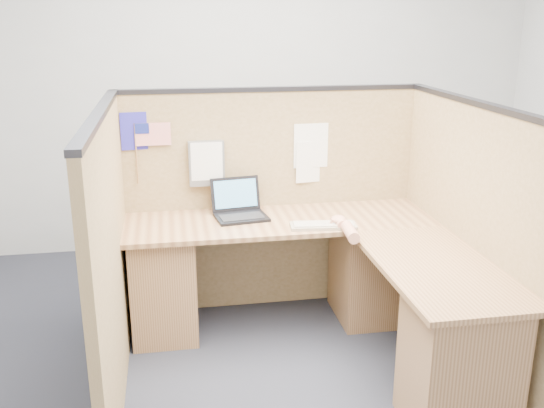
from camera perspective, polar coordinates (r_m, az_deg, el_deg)
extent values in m
plane|color=#21252F|center=(3.58, 2.75, -16.07)|extent=(5.00, 5.00, 0.00)
plane|color=#AFB2B5|center=(5.24, -2.47, 11.03)|extent=(5.00, 0.00, 5.00)
cube|color=olive|center=(4.16, -0.09, 0.23)|extent=(2.05, 0.05, 1.50)
cube|color=#232328|center=(4.00, -0.10, 10.77)|extent=(2.05, 0.06, 0.03)
cube|color=olive|center=(3.27, -14.90, -5.21)|extent=(0.05, 1.80, 1.50)
cube|color=#232328|center=(3.07, -16.00, 8.13)|extent=(0.06, 1.80, 0.03)
cube|color=olive|center=(3.66, 18.06, -3.05)|extent=(0.05, 1.80, 1.50)
cube|color=#232328|center=(3.48, 19.24, 8.86)|extent=(0.06, 1.80, 0.03)
cube|color=brown|center=(3.86, 0.73, -1.65)|extent=(1.95, 0.60, 0.03)
cube|color=brown|center=(3.28, 15.35, -5.81)|extent=(0.60, 1.15, 0.03)
cube|color=brown|center=(3.94, -10.17, -7.26)|extent=(0.40, 0.50, 0.70)
cube|color=brown|center=(4.14, 8.94, -5.95)|extent=(0.40, 0.50, 0.70)
cube|color=brown|center=(3.19, 17.28, -14.05)|extent=(0.50, 0.40, 0.70)
cube|color=black|center=(3.87, -2.89, -1.25)|extent=(0.35, 0.28, 0.02)
cube|color=black|center=(3.98, -3.19, 1.01)|extent=(0.33, 0.11, 0.22)
cube|color=#3C6B8B|center=(3.97, -3.17, 0.97)|extent=(0.29, 0.09, 0.18)
cube|color=gray|center=(3.72, 4.86, -2.06)|extent=(0.42, 0.18, 0.02)
cube|color=silver|center=(3.72, 4.86, -1.86)|extent=(0.38, 0.15, 0.01)
ellipsoid|color=silver|center=(3.74, 6.28, -1.80)|extent=(0.11, 0.08, 0.04)
ellipsoid|color=tan|center=(3.73, 6.31, -1.46)|extent=(0.09, 0.11, 0.05)
cylinder|color=tan|center=(3.69, 6.58, -1.92)|extent=(0.06, 0.05, 0.06)
cylinder|color=tan|center=(3.57, 7.36, -2.61)|extent=(0.10, 0.26, 0.08)
cube|color=#2622A0|center=(3.95, -12.78, 6.71)|extent=(0.18, 0.02, 0.24)
cylinder|color=olive|center=(3.97, -12.65, 4.64)|extent=(0.01, 0.01, 0.39)
cube|color=red|center=(3.94, -11.14, 6.46)|extent=(0.22, 0.00, 0.15)
cube|color=navy|center=(3.93, -12.15, 6.96)|extent=(0.09, 0.00, 0.07)
cube|color=slate|center=(3.98, -6.17, 3.82)|extent=(0.23, 0.05, 0.30)
cube|color=white|center=(3.95, -6.16, 4.00)|extent=(0.20, 0.01, 0.25)
cube|color=white|center=(4.11, 3.75, 3.98)|extent=(0.22, 0.03, 0.28)
cube|color=white|center=(4.08, 3.68, 5.49)|extent=(0.23, 0.01, 0.30)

